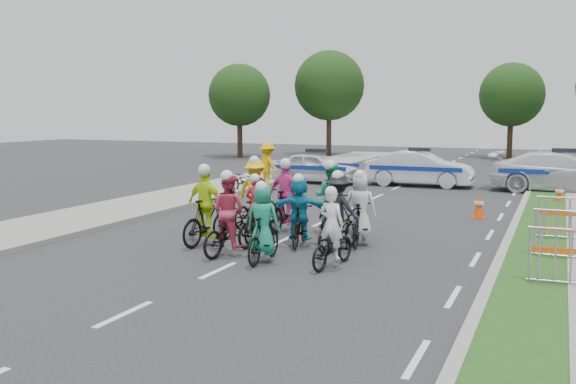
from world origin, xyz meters
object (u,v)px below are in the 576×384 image
at_px(rider_8, 331,208).
at_px(police_car_0, 316,168).
at_px(rider_9, 287,203).
at_px(tree_4, 512,95).
at_px(rider_3, 207,214).
at_px(tree_3, 329,86).
at_px(marshal_hiviz, 268,165).
at_px(police_car_2, 563,173).
at_px(rider_1, 263,230).
at_px(rider_2, 229,223).
at_px(rider_0, 332,240).
at_px(rider_5, 300,215).
at_px(rider_10, 256,199).
at_px(rider_4, 338,219).
at_px(rider_7, 360,216).
at_px(rider_6, 257,218).
at_px(police_car_1, 419,169).
at_px(cone_1, 560,194).
at_px(parked_bike, 246,180).
at_px(cone_0, 479,207).
at_px(tree_0, 239,95).

height_order(rider_8, police_car_0, rider_8).
relative_size(rider_9, tree_4, 0.31).
height_order(rider_3, tree_3, tree_3).
bearing_deg(marshal_hiviz, police_car_2, -142.50).
bearing_deg(police_car_2, marshal_hiviz, 108.72).
distance_m(police_car_2, tree_4, 18.65).
bearing_deg(rider_9, rider_1, 113.76).
height_order(rider_2, rider_3, rider_3).
bearing_deg(rider_2, rider_0, -175.62).
bearing_deg(rider_5, tree_3, -82.31).
xyz_separation_m(rider_5, police_car_0, (-4.35, 12.66, -0.06)).
distance_m(rider_1, rider_10, 4.19).
relative_size(rider_4, rider_7, 1.05).
bearing_deg(rider_1, police_car_2, -113.69).
bearing_deg(rider_6, police_car_1, -100.42).
bearing_deg(police_car_1, rider_4, -177.17).
xyz_separation_m(police_car_0, police_car_1, (4.43, 0.57, 0.06)).
bearing_deg(cone_1, parked_bike, -172.35).
height_order(rider_3, cone_0, rider_3).
relative_size(rider_3, police_car_1, 0.43).
bearing_deg(police_car_1, rider_3, 170.12).
bearing_deg(cone_0, rider_6, -130.11).
distance_m(rider_2, rider_7, 3.17).
height_order(rider_5, cone_1, rider_5).
bearing_deg(rider_1, tree_3, -75.46).
height_order(police_car_2, cone_1, police_car_2).
distance_m(rider_2, rider_8, 3.21).
distance_m(parked_bike, tree_4, 24.54).
distance_m(rider_7, cone_1, 10.09).
bearing_deg(rider_6, cone_0, -134.68).
height_order(police_car_2, parked_bike, police_car_2).
height_order(police_car_0, tree_3, tree_3).
relative_size(rider_10, cone_0, 2.88).
bearing_deg(police_car_2, rider_8, 159.11).
height_order(rider_4, police_car_2, rider_4).
height_order(rider_1, rider_8, rider_8).
bearing_deg(rider_5, police_car_2, -123.86).
bearing_deg(parked_bike, rider_9, -140.44).
xyz_separation_m(rider_3, cone_1, (7.67, 10.51, -0.40)).
xyz_separation_m(rider_10, police_car_0, (-2.27, 10.74, -0.08)).
distance_m(rider_0, tree_0, 31.40).
bearing_deg(rider_0, rider_5, -40.76).
bearing_deg(rider_4, police_car_2, -98.50).
distance_m(rider_0, rider_9, 4.03).
relative_size(rider_8, rider_9, 1.01).
height_order(police_car_0, police_car_1, police_car_1).
relative_size(rider_7, parked_bike, 0.96).
relative_size(rider_5, parked_bike, 0.92).
xyz_separation_m(rider_7, tree_0, (-15.88, 24.50, 3.48)).
distance_m(rider_2, tree_3, 32.03).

